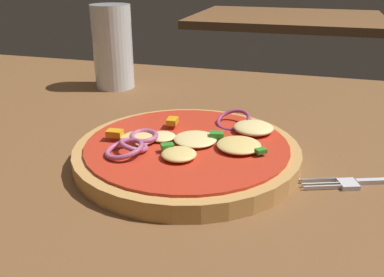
% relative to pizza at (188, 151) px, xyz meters
% --- Properties ---
extents(dining_table, '(1.35, 0.90, 0.03)m').
position_rel_pizza_xyz_m(dining_table, '(-0.03, -0.01, -0.03)').
color(dining_table, brown).
rests_on(dining_table, ground).
extents(pizza, '(0.25, 0.25, 0.04)m').
position_rel_pizza_xyz_m(pizza, '(0.00, 0.00, 0.00)').
color(pizza, tan).
rests_on(pizza, dining_table).
extents(fork, '(0.18, 0.08, 0.01)m').
position_rel_pizza_xyz_m(fork, '(0.21, 0.01, -0.01)').
color(fork, silver).
rests_on(fork, dining_table).
extents(beer_glass, '(0.07, 0.07, 0.14)m').
position_rel_pizza_xyz_m(beer_glass, '(-0.22, 0.26, 0.06)').
color(beer_glass, silver).
rests_on(beer_glass, dining_table).
extents(background_table, '(0.78, 0.61, 0.03)m').
position_rel_pizza_xyz_m(background_table, '(-0.00, 1.47, -0.03)').
color(background_table, brown).
rests_on(background_table, ground).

